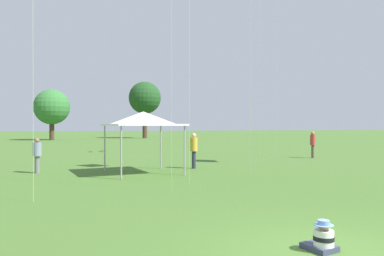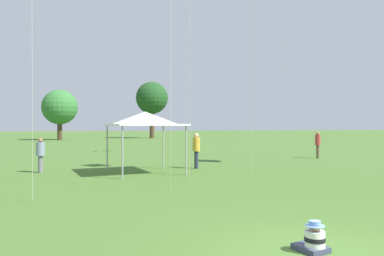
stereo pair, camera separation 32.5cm
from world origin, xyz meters
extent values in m
cube|color=#383D56|center=(0.02, 0.34, 0.05)|extent=(0.54, 0.62, 0.10)
cylinder|color=white|center=(0.04, 0.25, 0.24)|extent=(0.42, 0.42, 0.28)
cylinder|color=black|center=(0.04, 0.25, 0.24)|extent=(0.43, 0.43, 0.08)
sphere|color=#A37556|center=(0.04, 0.25, 0.46)|extent=(0.20, 0.20, 0.20)
cylinder|color=#6B8ED1|center=(0.04, 0.25, 0.47)|extent=(0.34, 0.34, 0.01)
cylinder|color=#6B8ED1|center=(0.04, 0.25, 0.51)|extent=(0.20, 0.20, 0.09)
cylinder|color=brown|center=(11.29, 16.43, 0.44)|extent=(0.20, 0.20, 0.88)
cylinder|color=#B23833|center=(11.29, 16.43, 1.23)|extent=(0.36, 0.36, 0.70)
sphere|color=#A37556|center=(11.29, 16.43, 1.68)|extent=(0.24, 0.24, 0.24)
cylinder|color=slate|center=(-5.77, 13.36, 0.40)|extent=(0.30, 0.30, 0.79)
cylinder|color=gray|center=(-5.77, 13.36, 1.11)|extent=(0.55, 0.55, 0.63)
sphere|color=brown|center=(-5.77, 13.36, 1.51)|extent=(0.21, 0.21, 0.21)
cylinder|color=#282D42|center=(1.72, 12.96, 0.44)|extent=(0.29, 0.29, 0.89)
cylinder|color=gold|center=(1.72, 12.96, 1.24)|extent=(0.53, 0.53, 0.70)
sphere|color=#DBAD89|center=(1.72, 12.96, 1.69)|extent=(0.24, 0.24, 0.24)
cube|color=white|center=(-1.11, 11.78, 2.23)|extent=(3.64, 3.64, 0.08)
cone|color=white|center=(-1.11, 11.78, 2.56)|extent=(3.46, 3.46, 0.57)
cylinder|color=#99999E|center=(-2.74, 12.97, 1.10)|extent=(0.07, 0.07, 2.19)
cylinder|color=#99999E|center=(0.09, 13.41, 1.10)|extent=(0.07, 0.07, 2.19)
cylinder|color=#99999E|center=(-2.30, 10.14, 1.10)|extent=(0.07, 0.07, 2.19)
cylinder|color=#99999E|center=(0.53, 10.58, 1.10)|extent=(0.07, 0.07, 2.19)
cylinder|color=#BCB7A8|center=(9.34, 17.81, 8.40)|extent=(0.01, 0.01, 16.78)
cylinder|color=#BCB7A8|center=(-5.24, 6.29, 4.68)|extent=(0.01, 0.01, 9.36)
cylinder|color=#BCB7A8|center=(7.92, 17.65, 8.07)|extent=(0.01, 0.01, 16.13)
cylinder|color=#BCB7A8|center=(3.52, 10.12, 5.01)|extent=(0.01, 0.01, 10.01)
cylinder|color=#BCB7A8|center=(-1.02, 6.83, 5.14)|extent=(0.01, 0.01, 10.28)
cylinder|color=#473323|center=(-7.44, 55.28, 1.79)|extent=(0.72, 0.72, 3.57)
sphere|color=#337033|center=(-7.44, 55.28, 5.05)|extent=(5.35, 5.35, 5.35)
cylinder|color=#473323|center=(7.60, 59.61, 2.76)|extent=(0.80, 0.80, 5.52)
sphere|color=#1E471E|center=(7.60, 59.61, 7.07)|extent=(5.63, 5.63, 5.63)
camera|label=1|loc=(-4.10, -5.27, 2.20)|focal=35.00mm
camera|label=2|loc=(-3.79, -5.36, 2.20)|focal=35.00mm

